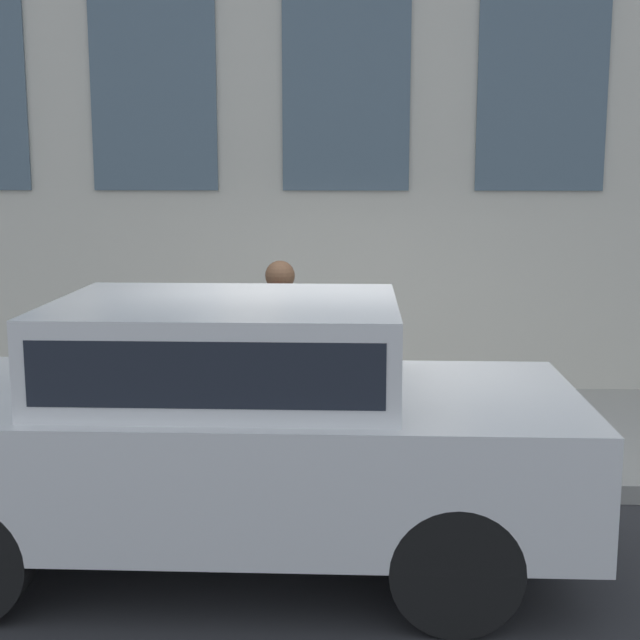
% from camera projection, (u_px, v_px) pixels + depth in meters
% --- Properties ---
extents(ground_plane, '(80.00, 80.00, 0.00)m').
position_uv_depth(ground_plane, '(338.00, 500.00, 6.90)').
color(ground_plane, '#2D2D30').
extents(sidewalk, '(3.05, 60.00, 0.15)m').
position_uv_depth(sidewalk, '(342.00, 433.00, 8.38)').
color(sidewalk, '#9E9B93').
rests_on(sidewalk, ground_plane).
extents(building_facade, '(0.33, 40.00, 8.23)m').
position_uv_depth(building_facade, '(347.00, 15.00, 9.35)').
color(building_facade, beige).
rests_on(building_facade, ground_plane).
extents(fire_hydrant, '(0.36, 0.47, 0.86)m').
position_uv_depth(fire_hydrant, '(361.00, 404.00, 7.43)').
color(fire_hydrant, '#2D7260').
rests_on(fire_hydrant, sidewalk).
extents(person, '(0.39, 0.26, 1.61)m').
position_uv_depth(person, '(280.00, 334.00, 7.73)').
color(person, '#232328').
rests_on(person, sidewalk).
extents(parked_car_white_near, '(1.86, 4.42, 1.73)m').
position_uv_depth(parked_car_white_near, '(228.00, 421.00, 5.66)').
color(parked_car_white_near, black).
rests_on(parked_car_white_near, ground_plane).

